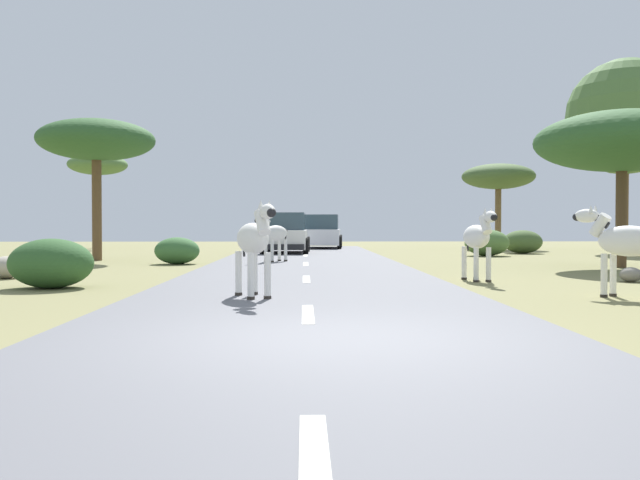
# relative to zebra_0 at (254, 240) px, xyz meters

# --- Properties ---
(ground_plane) EXTENTS (90.00, 90.00, 0.00)m
(ground_plane) POSITION_rel_zebra_0_xyz_m (1.10, -4.15, -1.01)
(ground_plane) COLOR olive
(road) EXTENTS (6.00, 64.00, 0.05)m
(road) POSITION_rel_zebra_0_xyz_m (0.88, -4.15, -0.98)
(road) COLOR slate
(road) RESTS_ON ground_plane
(lane_markings) EXTENTS (0.16, 56.00, 0.01)m
(lane_markings) POSITION_rel_zebra_0_xyz_m (0.88, -5.15, -0.96)
(lane_markings) COLOR silver
(lane_markings) RESTS_ON road
(zebra_0) EXTENTS (0.88, 1.62, 1.61)m
(zebra_0) POSITION_rel_zebra_0_xyz_m (0.00, 0.00, 0.00)
(zebra_0) COLOR silver
(zebra_0) RESTS_ON road
(zebra_1) EXTENTS (0.59, 1.72, 1.63)m
(zebra_1) POSITION_rel_zebra_0_xyz_m (4.71, 3.86, -0.04)
(zebra_1) COLOR silver
(zebra_1) RESTS_ON ground_plane
(zebra_2) EXTENTS (1.17, 1.41, 1.54)m
(zebra_2) POSITION_rel_zebra_0_xyz_m (-0.16, 11.23, -0.04)
(zebra_2) COLOR silver
(zebra_2) RESTS_ON road
(zebra_3) EXTENTS (1.18, 1.51, 1.61)m
(zebra_3) POSITION_rel_zebra_0_xyz_m (6.31, 0.23, -0.05)
(zebra_3) COLOR silver
(zebra_3) RESTS_ON ground_plane
(car_0) EXTENTS (2.11, 4.39, 1.74)m
(car_0) POSITION_rel_zebra_0_xyz_m (0.04, 18.76, -0.16)
(car_0) COLOR white
(car_0) RESTS_ON road
(car_1) EXTENTS (2.24, 4.45, 1.74)m
(car_1) POSITION_rel_zebra_0_xyz_m (1.80, 24.70, -0.16)
(car_1) COLOR silver
(car_1) RESTS_ON road
(tree_0) EXTENTS (3.83, 3.83, 4.49)m
(tree_0) POSITION_rel_zebra_0_xyz_m (11.10, 24.85, 2.77)
(tree_0) COLOR brown
(tree_0) RESTS_ON ground_plane
(tree_1) EXTENTS (5.39, 5.39, 9.02)m
(tree_1) POSITION_rel_zebra_0_xyz_m (15.88, 20.63, 5.30)
(tree_1) COLOR brown
(tree_1) RESTS_ON ground_plane
(tree_2) EXTENTS (5.03, 5.03, 4.59)m
(tree_2) POSITION_rel_zebra_0_xyz_m (10.16, 8.63, 2.69)
(tree_2) COLOR #4C3823
(tree_2) RESTS_ON ground_plane
(tree_3) EXTENTS (4.07, 4.07, 4.96)m
(tree_3) POSITION_rel_zebra_0_xyz_m (-6.46, 13.01, 3.19)
(tree_3) COLOR brown
(tree_3) RESTS_ON ground_plane
(tree_4) EXTENTS (3.14, 3.14, 5.04)m
(tree_4) POSITION_rel_zebra_0_xyz_m (-10.22, 25.84, 3.38)
(tree_4) COLOR brown
(tree_4) RESTS_ON ground_plane
(bush_0) EXTENTS (1.65, 1.48, 0.99)m
(bush_0) POSITION_rel_zebra_0_xyz_m (-4.20, 2.35, -0.51)
(bush_0) COLOR #2D5628
(bush_0) RESTS_ON ground_plane
(bush_1) EXTENTS (1.43, 1.29, 0.86)m
(bush_1) POSITION_rel_zebra_0_xyz_m (-3.25, 10.78, -0.58)
(bush_1) COLOR #386633
(bush_1) RESTS_ON ground_plane
(bush_3) EXTENTS (1.71, 1.54, 1.03)m
(bush_3) POSITION_rel_zebra_0_xyz_m (10.45, 18.70, -0.50)
(bush_3) COLOR #425B2D
(bush_3) RESTS_ON ground_plane
(bush_4) EXTENTS (1.80, 1.62, 1.08)m
(bush_4) POSITION_rel_zebra_0_xyz_m (8.24, 16.34, -0.47)
(bush_4) COLOR #4C7038
(bush_4) RESTS_ON ground_plane
(rock_0) EXTENTS (0.47, 0.47, 0.33)m
(rock_0) POSITION_rel_zebra_0_xyz_m (8.02, 3.53, -0.85)
(rock_0) COLOR gray
(rock_0) RESTS_ON ground_plane
(rock_2) EXTENTS (0.74, 0.77, 0.52)m
(rock_2) POSITION_rel_zebra_0_xyz_m (-6.16, 4.85, -0.75)
(rock_2) COLOR #A89E8C
(rock_2) RESTS_ON ground_plane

